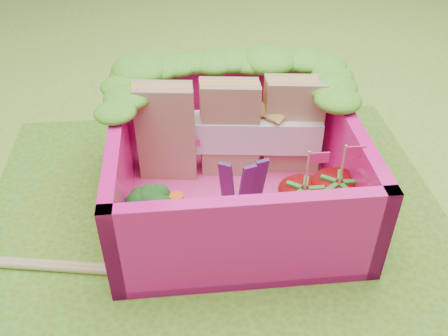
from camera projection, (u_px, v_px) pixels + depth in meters
ground at (219, 245)px, 2.68m from camera, size 14.00×14.00×0.00m
placemat at (219, 243)px, 2.67m from camera, size 2.60×2.60×0.03m
bento_floor at (234, 198)px, 2.90m from camera, size 1.30×1.30×0.05m
bento_box at (234, 164)px, 2.75m from camera, size 1.30×1.30×0.55m
lettuce_ruffle at (226, 70)px, 2.92m from camera, size 1.43×0.76×0.11m
sandwich_stack at (230, 129)px, 2.91m from camera, size 1.09×0.30×0.59m
broccoli at (154, 208)px, 2.54m from camera, size 0.34×0.34×0.25m
carrot_sticks at (183, 218)px, 2.54m from camera, size 0.13×0.08×0.29m
purple_wedges at (244, 187)px, 2.64m from camera, size 0.24×0.08×0.38m
strawberry_left at (302, 209)px, 2.58m from camera, size 0.27×0.27×0.51m
strawberry_right at (336, 204)px, 2.60m from camera, size 0.28×0.28×0.52m
snap_peas at (298, 208)px, 2.76m from camera, size 0.58×0.58×0.05m
chopsticks at (2, 262)px, 2.52m from camera, size 1.99×0.41×0.04m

